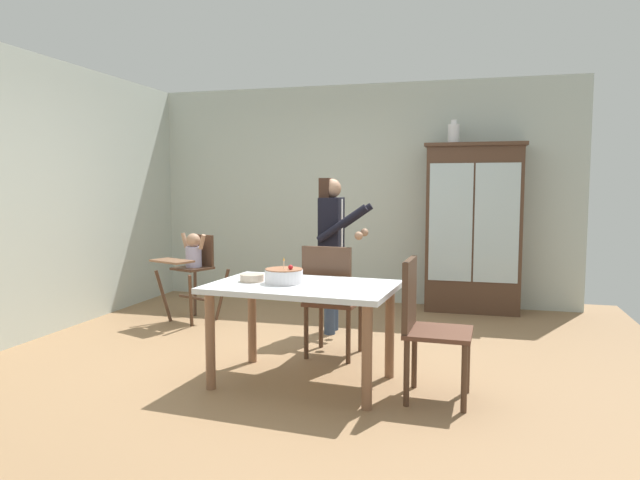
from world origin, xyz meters
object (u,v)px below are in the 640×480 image
object	(u,v)px
china_cabinet	(473,228)
dining_chair_right_end	(424,318)
adult_person	(332,235)
high_chair_with_toddler	(193,261)
dining_table	(302,298)
dining_chair_far_side	(330,293)
birthday_cake	(284,276)
ceramic_vase	(454,133)
serving_bowl	(252,278)

from	to	relation	value
china_cabinet	dining_chair_right_end	xyz separation A→B (m)	(-0.31, -2.93, -0.42)
adult_person	dining_chair_right_end	distance (m)	1.92
high_chair_with_toddler	dining_table	world-z (taller)	high_chair_with_toddler
dining_chair_far_side	birthday_cake	bearing A→B (deg)	78.09
ceramic_vase	dining_table	world-z (taller)	ceramic_vase
dining_chair_far_side	adult_person	bearing A→B (deg)	-72.50
ceramic_vase	serving_bowl	world-z (taller)	ceramic_vase
ceramic_vase	dining_chair_far_side	distance (m)	2.83
dining_chair_far_side	serving_bowl	bearing A→B (deg)	59.05
serving_bowl	dining_chair_right_end	size ratio (longest dim) A/B	0.19
serving_bowl	birthday_cake	bearing A→B (deg)	-3.47
china_cabinet	adult_person	size ratio (longest dim) A/B	1.27
high_chair_with_toddler	ceramic_vase	bearing A→B (deg)	47.39
china_cabinet	birthday_cake	xyz separation A→B (m)	(-1.34, -2.86, -0.18)
ceramic_vase	high_chair_with_toddler	world-z (taller)	ceramic_vase
high_chair_with_toddler	dining_chair_right_end	world-z (taller)	dining_chair_right_end
ceramic_vase	dining_table	distance (m)	3.34
adult_person	dining_chair_far_side	xyz separation A→B (m)	(0.19, -0.86, -0.41)
dining_table	dining_chair_right_end	world-z (taller)	dining_chair_right_end
china_cabinet	serving_bowl	world-z (taller)	china_cabinet
high_chair_with_toddler	china_cabinet	bearing A→B (deg)	45.41
dining_table	dining_chair_far_side	xyz separation A→B (m)	(0.05, 0.64, -0.08)
dining_table	dining_chair_far_side	distance (m)	0.65
high_chair_with_toddler	dining_table	bearing A→B (deg)	-21.15
china_cabinet	serving_bowl	distance (m)	3.27
ceramic_vase	birthday_cake	bearing A→B (deg)	-110.93
adult_person	dining_chair_right_end	size ratio (longest dim) A/B	1.59
china_cabinet	birthday_cake	world-z (taller)	china_cabinet
high_chair_with_toddler	dining_chair_far_side	distance (m)	1.99
serving_bowl	dining_chair_far_side	world-z (taller)	dining_chair_far_side
serving_bowl	ceramic_vase	bearing A→B (deg)	64.59
birthday_cake	dining_chair_far_side	size ratio (longest dim) A/B	0.29
china_cabinet	dining_chair_far_side	bearing A→B (deg)	-117.34
dining_table	birthday_cake	world-z (taller)	birthday_cake
adult_person	serving_bowl	xyz separation A→B (m)	(-0.26, -1.48, -0.20)
china_cabinet	high_chair_with_toddler	distance (m)	3.19
ceramic_vase	serving_bowl	distance (m)	3.40
serving_bowl	dining_chair_far_side	bearing A→B (deg)	54.29
adult_person	serving_bowl	bearing A→B (deg)	167.44
high_chair_with_toddler	serving_bowl	bearing A→B (deg)	-28.44
dining_chair_far_side	dining_chair_right_end	distance (m)	1.10
birthday_cake	dining_chair_right_end	world-z (taller)	dining_chair_right_end
adult_person	dining_table	bearing A→B (deg)	-177.27
high_chair_with_toddler	dining_chair_right_end	size ratio (longest dim) A/B	0.99
china_cabinet	birthday_cake	bearing A→B (deg)	-115.09
china_cabinet	dining_chair_right_end	world-z (taller)	china_cabinet
high_chair_with_toddler	dining_table	size ratio (longest dim) A/B	0.68
dining_chair_right_end	serving_bowl	bearing A→B (deg)	88.16
high_chair_with_toddler	dining_chair_right_end	xyz separation A→B (m)	(2.59, -1.65, -0.10)
serving_bowl	china_cabinet	bearing A→B (deg)	60.69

